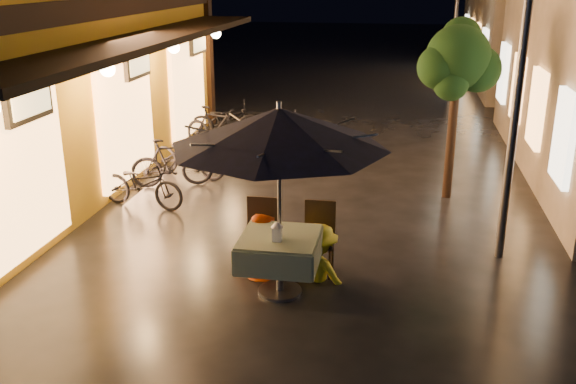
% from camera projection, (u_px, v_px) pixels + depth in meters
% --- Properties ---
extents(ground, '(90.00, 90.00, 0.00)m').
position_uv_depth(ground, '(266.00, 306.00, 7.86)').
color(ground, black).
rests_on(ground, ground).
extents(street_tree, '(1.43, 1.20, 3.15)m').
position_uv_depth(street_tree, '(459.00, 62.00, 10.87)').
color(street_tree, black).
rests_on(street_tree, ground).
extents(streetlamp_near, '(0.36, 0.36, 4.23)m').
position_uv_depth(streetlamp_near, '(523.00, 50.00, 8.27)').
color(streetlamp_near, '#59595E').
rests_on(streetlamp_near, ground).
extents(streetlamp_far, '(0.36, 0.36, 4.23)m').
position_uv_depth(streetlamp_far, '(457.00, 4.00, 19.44)').
color(streetlamp_far, '#59595E').
rests_on(streetlamp_far, ground).
extents(cafe_table, '(0.99, 0.99, 0.78)m').
position_uv_depth(cafe_table, '(280.00, 250.00, 8.00)').
color(cafe_table, '#59595E').
rests_on(cafe_table, ground).
extents(patio_umbrella, '(2.64, 2.64, 2.46)m').
position_uv_depth(patio_umbrella, '(279.00, 128.00, 7.49)').
color(patio_umbrella, '#59595E').
rests_on(patio_umbrella, ground).
extents(cafe_chair_left, '(0.42, 0.42, 0.97)m').
position_uv_depth(cafe_chair_left, '(261.00, 229.00, 8.76)').
color(cafe_chair_left, black).
rests_on(cafe_chair_left, ground).
extents(cafe_chair_right, '(0.42, 0.42, 0.97)m').
position_uv_depth(cafe_chair_right, '(319.00, 233.00, 8.63)').
color(cafe_chair_right, black).
rests_on(cafe_chair_right, ground).
extents(table_lantern, '(0.16, 0.16, 0.25)m').
position_uv_depth(table_lantern, '(277.00, 230.00, 7.75)').
color(table_lantern, white).
rests_on(table_lantern, cafe_table).
extents(person_orange, '(0.87, 0.71, 1.65)m').
position_uv_depth(person_orange, '(259.00, 215.00, 8.47)').
color(person_orange, '#C53E00').
rests_on(person_orange, ground).
extents(person_yellow, '(1.07, 0.83, 1.46)m').
position_uv_depth(person_yellow, '(319.00, 226.00, 8.37)').
color(person_yellow, yellow).
rests_on(person_yellow, ground).
extents(bicycle_0, '(1.67, 0.85, 0.84)m').
position_uv_depth(bicycle_0, '(142.00, 184.00, 11.02)').
color(bicycle_0, black).
rests_on(bicycle_0, ground).
extents(bicycle_1, '(1.59, 0.97, 0.93)m').
position_uv_depth(bicycle_1, '(172.00, 163.00, 12.07)').
color(bicycle_1, black).
rests_on(bicycle_1, ground).
extents(bicycle_2, '(1.77, 1.01, 0.88)m').
position_uv_depth(bicycle_2, '(188.00, 155.00, 12.64)').
color(bicycle_2, black).
rests_on(bicycle_2, ground).
extents(bicycle_3, '(1.69, 0.98, 0.98)m').
position_uv_depth(bicycle_3, '(216.00, 128.00, 14.60)').
color(bicycle_3, black).
rests_on(bicycle_3, ground).
extents(bicycle_4, '(1.84, 1.03, 0.92)m').
position_uv_depth(bicycle_4, '(226.00, 120.00, 15.52)').
color(bicycle_4, black).
rests_on(bicycle_4, ground).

